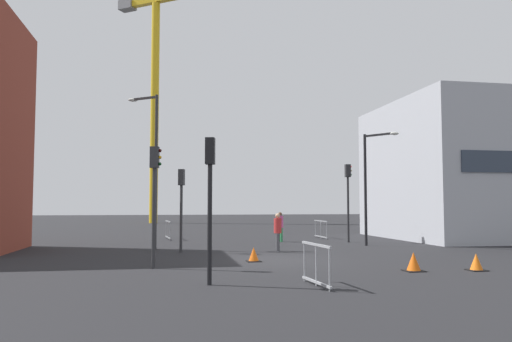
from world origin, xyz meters
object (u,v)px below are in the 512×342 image
at_px(traffic_light_near, 210,185).
at_px(traffic_light_median, 154,186).
at_px(pedestrian_walking, 278,229).
at_px(traffic_cone_striped, 414,262).
at_px(streetlamp_tall, 153,158).
at_px(traffic_cone_on_verge, 476,263).
at_px(streetlamp_short, 370,177).
at_px(traffic_cone_by_barrier, 254,255).
at_px(pedestrian_waiting, 280,225).
at_px(traffic_light_verge, 348,190).
at_px(traffic_light_far, 181,196).
at_px(construction_crane, 156,78).

relative_size(traffic_light_near, traffic_light_median, 0.96).
distance_m(pedestrian_walking, traffic_cone_striped, 7.79).
height_order(streetlamp_tall, traffic_cone_on_verge, streetlamp_tall).
distance_m(streetlamp_short, traffic_cone_by_barrier, 9.51).
height_order(pedestrian_walking, traffic_cone_by_barrier, pedestrian_walking).
bearing_deg(traffic_light_median, pedestrian_waiting, 57.71).
bearing_deg(traffic_cone_on_verge, traffic_light_median, 166.85).
height_order(traffic_light_verge, pedestrian_waiting, traffic_light_verge).
xyz_separation_m(traffic_light_median, pedestrian_waiting, (6.67, 10.56, -1.72)).
relative_size(traffic_light_far, traffic_cone_striped, 6.09).
distance_m(streetlamp_tall, traffic_light_near, 10.90).
distance_m(construction_crane, pedestrian_waiting, 33.82).
bearing_deg(traffic_cone_on_verge, traffic_light_near, -171.18).
relative_size(construction_crane, traffic_light_far, 7.13).
bearing_deg(traffic_light_far, traffic_light_median, -101.23).
bearing_deg(construction_crane, traffic_light_verge, -70.09).
bearing_deg(traffic_cone_by_barrier, traffic_cone_on_verge, -29.91).
height_order(traffic_light_far, pedestrian_waiting, traffic_light_far).
distance_m(traffic_light_far, traffic_cone_by_barrier, 5.16).
distance_m(construction_crane, traffic_cone_by_barrier, 41.85).
distance_m(pedestrian_walking, traffic_cone_on_verge, 8.87).
bearing_deg(pedestrian_walking, traffic_light_near, -113.39).
bearing_deg(traffic_light_verge, pedestrian_walking, -138.76).
height_order(traffic_light_near, traffic_cone_striped, traffic_light_near).
bearing_deg(traffic_cone_by_barrier, pedestrian_walking, 65.04).
xyz_separation_m(traffic_light_near, pedestrian_waiting, (5.17, 14.22, -1.63)).
bearing_deg(pedestrian_waiting, streetlamp_short, -42.79).
bearing_deg(streetlamp_tall, traffic_cone_striped, -47.91).
xyz_separation_m(streetlamp_short, traffic_light_far, (-9.46, -1.69, -1.01)).
height_order(traffic_light_median, traffic_cone_on_verge, traffic_light_median).
relative_size(traffic_light_far, pedestrian_waiting, 2.20).
xyz_separation_m(pedestrian_waiting, traffic_cone_striped, (1.33, -12.69, -0.68)).
bearing_deg(traffic_light_median, traffic_cone_on_verge, -13.15).
distance_m(traffic_light_near, traffic_cone_striped, 7.07).
bearing_deg(pedestrian_waiting, streetlamp_tall, -152.59).
relative_size(streetlamp_tall, pedestrian_walking, 4.29).
bearing_deg(traffic_cone_by_barrier, pedestrian_waiting, 71.24).
height_order(traffic_light_verge, traffic_light_far, traffic_light_verge).
distance_m(streetlamp_short, traffic_light_median, 12.66).
xyz_separation_m(streetlamp_tall, pedestrian_waiting, (6.90, 3.58, -3.27)).
bearing_deg(pedestrian_waiting, traffic_cone_striped, -84.03).
xyz_separation_m(streetlamp_short, traffic_cone_on_verge, (-0.49, -9.35, -3.20)).
distance_m(traffic_light_near, pedestrian_walking, 9.73).
distance_m(construction_crane, traffic_light_far, 37.20).
xyz_separation_m(pedestrian_walking, traffic_cone_on_verge, (4.71, -7.49, -0.72)).
relative_size(traffic_light_near, traffic_cone_by_barrier, 7.41).
bearing_deg(construction_crane, traffic_light_far, -87.04).
bearing_deg(traffic_light_median, traffic_light_far, 78.77).
distance_m(streetlamp_short, traffic_light_far, 9.66).
bearing_deg(traffic_cone_by_barrier, streetlamp_short, 38.97).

